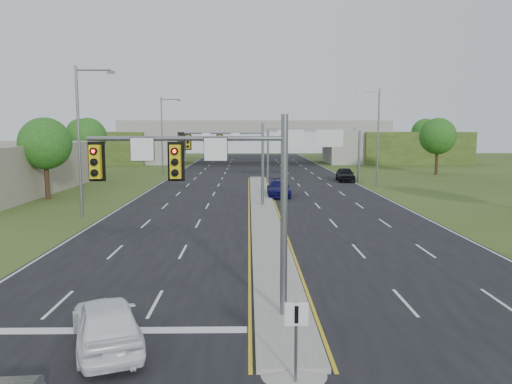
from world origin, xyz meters
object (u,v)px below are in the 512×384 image
object	(u,v)px
keep_right_sign	(296,329)
car_far_b	(279,188)
car_white	(106,322)
car_far_c	(345,174)
signal_mast_near	(216,183)
overpass	(255,145)
sign_gantry	(312,140)
signal_mast_far	(236,151)

from	to	relation	value
keep_right_sign	car_far_b	xyz separation A→B (m)	(1.75, 36.12, -0.71)
car_white	car_far_b	xyz separation A→B (m)	(7.19, 33.82, 0.00)
car_far_c	car_far_b	bearing A→B (deg)	-120.21
signal_mast_near	overpass	world-z (taller)	overpass
keep_right_sign	overpass	xyz separation A→B (m)	(0.00, 84.53, 2.04)
signal_mast_near	car_white	size ratio (longest dim) A/B	1.53
keep_right_sign	car_far_c	size ratio (longest dim) A/B	0.44
keep_right_sign	car_white	distance (m)	5.95
signal_mast_near	car_white	distance (m)	5.49
signal_mast_near	car_far_b	bearing A→B (deg)	82.78
sign_gantry	car_far_b	xyz separation A→B (m)	(-4.93, -13.33, -4.44)
car_far_c	signal_mast_far	bearing A→B (deg)	-119.56
signal_mast_far	signal_mast_near	bearing A→B (deg)	-90.00
signal_mast_far	car_white	xyz separation A→B (m)	(-3.18, -27.15, -3.93)
sign_gantry	car_far_c	xyz separation A→B (m)	(4.32, 0.86, -4.36)
sign_gantry	overpass	world-z (taller)	overpass
overpass	car_white	distance (m)	82.45
keep_right_sign	signal_mast_near	bearing A→B (deg)	116.94
signal_mast_far	sign_gantry	size ratio (longest dim) A/B	0.60
keep_right_sign	overpass	bearing A→B (deg)	90.00
signal_mast_near	signal_mast_far	world-z (taller)	same
keep_right_sign	sign_gantry	bearing A→B (deg)	82.30
signal_mast_far	car_far_b	distance (m)	8.71
car_white	car_far_c	xyz separation A→B (m)	(16.44, 48.01, 0.08)
signal_mast_near	signal_mast_far	size ratio (longest dim) A/B	1.00
sign_gantry	car_white	world-z (taller)	sign_gantry
sign_gantry	car_far_c	bearing A→B (deg)	11.30
signal_mast_near	sign_gantry	xyz separation A→B (m)	(8.95, 44.99, 0.51)
signal_mast_near	car_far_b	size ratio (longest dim) A/B	1.30
keep_right_sign	sign_gantry	distance (m)	50.04
signal_mast_far	overpass	world-z (taller)	overpass
overpass	signal_mast_far	bearing A→B (deg)	-92.35
car_far_b	signal_mast_far	bearing A→B (deg)	-120.59
keep_right_sign	car_far_c	xyz separation A→B (m)	(11.00, 50.31, -0.64)
car_far_c	overpass	bearing A→B (deg)	110.72
signal_mast_far	keep_right_sign	world-z (taller)	signal_mast_far
signal_mast_near	car_white	world-z (taller)	signal_mast_near
sign_gantry	keep_right_sign	bearing A→B (deg)	-97.70
keep_right_sign	car_far_c	distance (m)	51.50
signal_mast_near	car_white	bearing A→B (deg)	-145.86
signal_mast_far	car_far_c	size ratio (longest dim) A/B	1.39
sign_gantry	overpass	distance (m)	35.75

